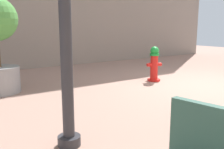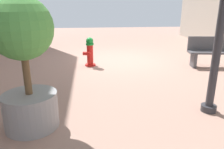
# 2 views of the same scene
# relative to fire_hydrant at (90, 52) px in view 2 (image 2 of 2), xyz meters

# --- Properties ---
(ground_plane) EXTENTS (23.40, 23.40, 0.00)m
(ground_plane) POSITION_rel_fire_hydrant_xyz_m (-1.00, -0.65, -0.46)
(ground_plane) COLOR #9E7A6B
(fire_hydrant) EXTENTS (0.41, 0.43, 0.92)m
(fire_hydrant) POSITION_rel_fire_hydrant_xyz_m (0.00, 0.00, 0.00)
(fire_hydrant) COLOR red
(fire_hydrant) RESTS_ON ground_plane
(bench_near) EXTENTS (1.81, 0.70, 0.95)m
(bench_near) POSITION_rel_fire_hydrant_xyz_m (-3.99, 0.53, 0.04)
(bench_near) COLOR #4C4C51
(bench_near) RESTS_ON ground_plane
(planter_tree) EXTENTS (0.94, 0.94, 2.06)m
(planter_tree) POSITION_rel_fire_hydrant_xyz_m (1.00, 3.65, 0.69)
(planter_tree) COLOR gray
(planter_tree) RESTS_ON ground_plane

